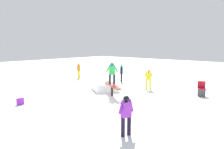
% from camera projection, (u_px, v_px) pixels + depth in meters
% --- Properties ---
extents(ground_plane, '(60.00, 60.00, 0.00)m').
position_uv_depth(ground_plane, '(112.00, 96.00, 12.99)').
color(ground_plane, white).
extents(rail_feature, '(2.27, 1.53, 0.69)m').
position_uv_depth(rail_feature, '(112.00, 86.00, 12.91)').
color(rail_feature, black).
rests_on(rail_feature, ground).
extents(snow_kicker_ramp, '(2.32, 2.22, 0.56)m').
position_uv_depth(snow_kicker_ramp, '(105.00, 86.00, 14.52)').
color(snow_kicker_ramp, white).
rests_on(snow_kicker_ramp, ground).
extents(main_rider_on_rail, '(1.20, 1.16, 1.32)m').
position_uv_depth(main_rider_on_rail, '(112.00, 74.00, 12.80)').
color(main_rider_on_rail, '#E95B62').
rests_on(main_rider_on_rail, rail_feature).
extents(bystander_black, '(0.49, 0.52, 1.38)m').
position_uv_depth(bystander_black, '(121.00, 72.00, 17.77)').
color(bystander_black, black).
rests_on(bystander_black, ground).
extents(bystander_purple, '(0.28, 0.61, 1.39)m').
position_uv_depth(bystander_purple, '(126.00, 113.00, 7.28)').
color(bystander_purple, black).
rests_on(bystander_purple, ground).
extents(bystander_orange, '(0.39, 0.53, 1.39)m').
position_uv_depth(bystander_orange, '(79.00, 70.00, 19.49)').
color(bystander_orange, gold).
rests_on(bystander_orange, ground).
extents(bystander_yellow, '(0.56, 0.32, 1.35)m').
position_uv_depth(bystander_yellow, '(149.00, 79.00, 14.72)').
color(bystander_yellow, yellow).
rests_on(bystander_yellow, ground).
extents(loose_snowboard_white, '(1.38, 0.40, 0.02)m').
position_uv_depth(loose_snowboard_white, '(181.00, 105.00, 11.00)').
color(loose_snowboard_white, white).
rests_on(loose_snowboard_white, ground).
extents(folding_chair, '(0.59, 0.59, 0.88)m').
position_uv_depth(folding_chair, '(202.00, 89.00, 12.89)').
color(folding_chair, '#3F3F44').
rests_on(folding_chair, ground).
extents(backpack_on_snow, '(0.26, 0.33, 0.34)m').
position_uv_depth(backpack_on_snow, '(20.00, 101.00, 11.14)').
color(backpack_on_snow, purple).
rests_on(backpack_on_snow, ground).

